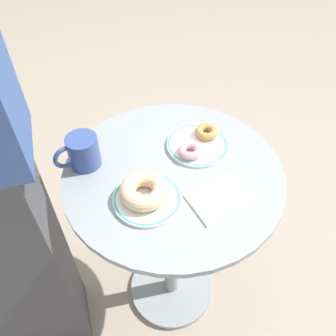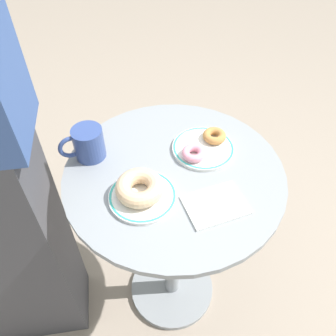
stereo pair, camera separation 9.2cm
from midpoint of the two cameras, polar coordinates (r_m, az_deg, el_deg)
name	(u,v)px [view 1 (the left image)]	position (r m, az deg, el deg)	size (l,w,h in m)	color
ground_plane	(171,289)	(1.58, -1.21, -19.22)	(7.00, 7.00, 0.02)	gray
cafe_table	(172,224)	(1.15, -1.59, -9.18)	(0.60, 0.60, 0.74)	gray
plate_left	(147,199)	(0.88, -6.42, -5.14)	(0.17, 0.17, 0.01)	white
plate_right	(197,145)	(1.01, 2.24, 3.67)	(0.18, 0.18, 0.01)	white
donut_glazed	(144,191)	(0.87, -6.99, -3.85)	(0.12, 0.12, 0.04)	#E0B789
donut_old_fashioned	(207,132)	(1.03, 3.79, 5.79)	(0.07, 0.07, 0.02)	#BC7F42
donut_pink_frosted	(189,150)	(0.97, 0.70, 2.83)	(0.07, 0.07, 0.02)	pink
paper_napkin	(221,198)	(0.89, 5.63, -5.11)	(0.15, 0.11, 0.01)	white
coffee_mug	(82,152)	(0.97, -16.44, 2.40)	(0.12, 0.08, 0.09)	#334784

